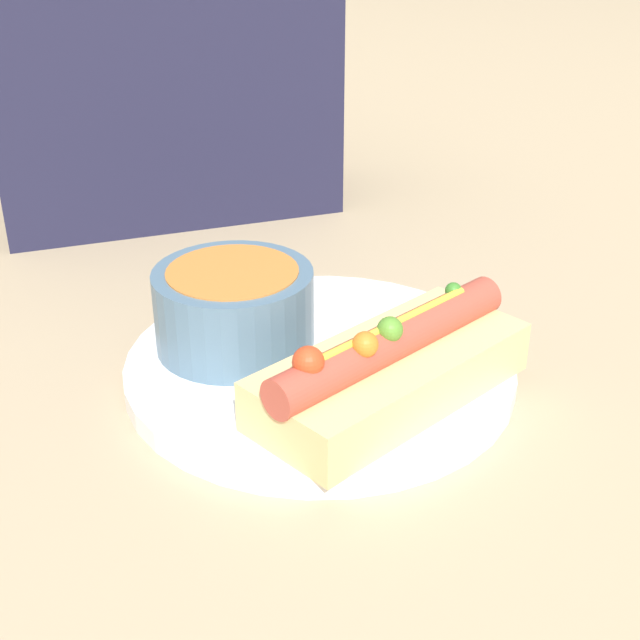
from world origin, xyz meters
name	(u,v)px	position (x,y,z in m)	size (l,w,h in m)	color
ground_plane	(320,376)	(0.00, 0.00, 0.00)	(4.00, 4.00, 0.00)	tan
dinner_plate	(320,367)	(0.00, 0.00, 0.01)	(0.24, 0.24, 0.01)	white
hot_dog	(390,367)	(0.02, -0.06, 0.03)	(0.18, 0.14, 0.06)	#E5C17F
soup_bowl	(234,306)	(-0.05, 0.03, 0.04)	(0.10, 0.10, 0.05)	slate
spoon	(220,354)	(-0.06, 0.02, 0.02)	(0.10, 0.14, 0.01)	#B7B7BC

